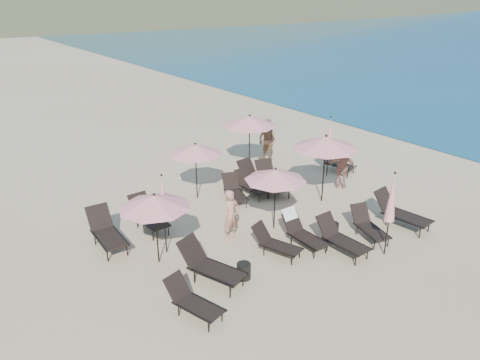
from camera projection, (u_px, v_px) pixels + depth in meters
ground at (340, 238)px, 14.54m from camera, size 800.00×800.00×0.00m
lounger_0 at (192, 300)px, 10.97m from camera, size 0.96×1.60×0.87m
lounger_1 at (209, 265)px, 12.22m from camera, size 1.27×1.97×1.06m
lounger_2 at (341, 238)px, 13.62m from camera, size 0.69×1.70×0.97m
lounger_3 at (301, 231)px, 13.97m from camera, size 0.60×1.61×1.00m
lounger_4 at (368, 225)px, 14.43m from camera, size 1.01×1.63×0.88m
lounger_5 at (400, 212)px, 15.10m from camera, size 0.92×1.93×1.07m
lounger_6 at (106, 231)px, 13.90m from camera, size 0.80×1.88×1.06m
lounger_7 at (148, 215)px, 14.94m from camera, size 0.68×1.73×0.99m
lounger_8 at (234, 190)px, 16.91m from camera, size 1.04×1.62×0.87m
lounger_9 at (257, 178)px, 17.80m from camera, size 0.88×1.90×1.06m
lounger_10 at (272, 179)px, 17.66m from camera, size 1.12×1.96×1.06m
lounger_11 at (336, 162)px, 19.66m from camera, size 0.92×1.65×0.89m
lounger_12 at (275, 243)px, 13.48m from camera, size 1.01×1.57×0.85m
lounger_13 at (251, 185)px, 17.42m from camera, size 0.67×1.54×0.87m
umbrella_open_0 at (154, 202)px, 12.54m from camera, size 1.98×1.98×2.14m
umbrella_open_1 at (275, 175)px, 14.40m from camera, size 1.95×1.95×2.10m
umbrella_open_2 at (326, 143)px, 16.20m from camera, size 2.34×2.34×2.52m
umbrella_open_3 at (195, 149)px, 16.58m from camera, size 1.99×1.99×2.14m
umbrella_open_4 at (250, 121)px, 19.17m from camera, size 2.24×2.24×2.42m
umbrella_closed_0 at (392, 198)px, 12.95m from camera, size 0.30×0.30×2.59m
umbrella_closed_1 at (330, 135)px, 18.64m from camera, size 0.30×0.30×2.53m
umbrella_closed_2 at (163, 199)px, 13.10m from camera, size 0.29×0.29×2.47m
side_table_0 at (244, 271)px, 12.43m from camera, size 0.38×0.38×0.45m
side_table_1 at (332, 230)px, 14.49m from camera, size 0.39×0.39×0.48m
beachgoer_a at (231, 215)px, 14.17m from camera, size 0.64×0.47×1.62m
beachgoer_b at (267, 141)px, 20.62m from camera, size 0.87×1.03×1.89m
beachgoer_c at (343, 167)px, 17.83m from camera, size 0.91×1.05×1.70m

